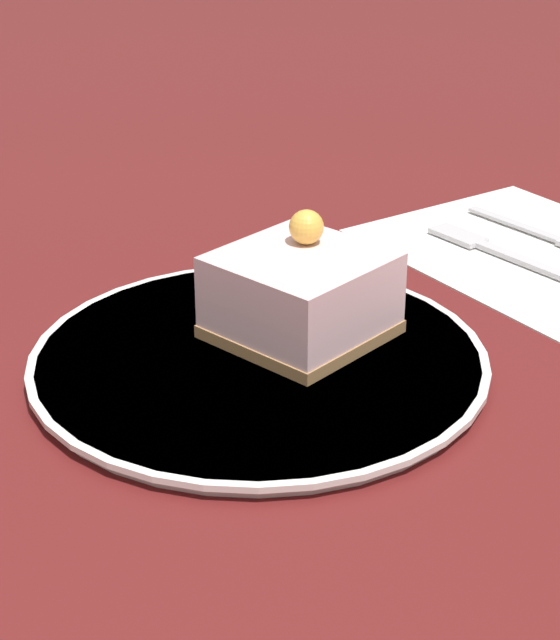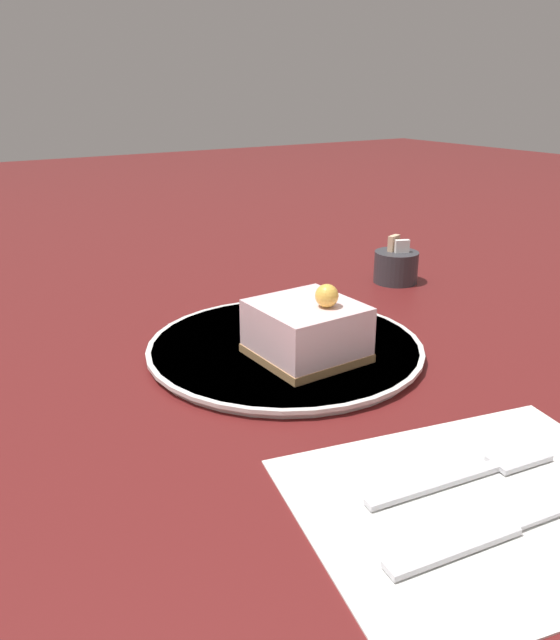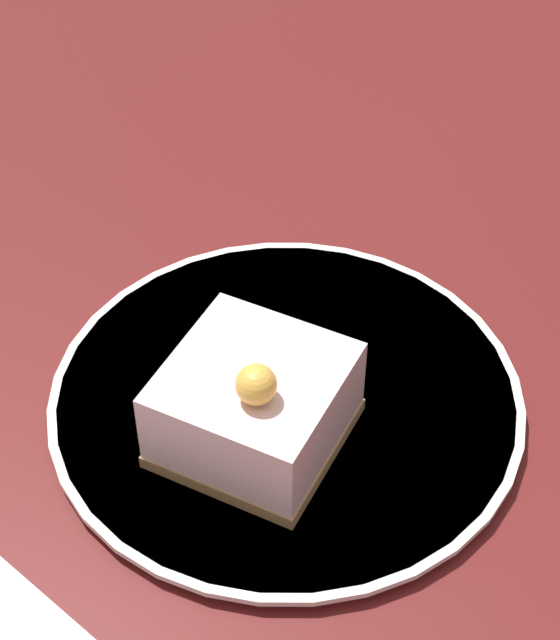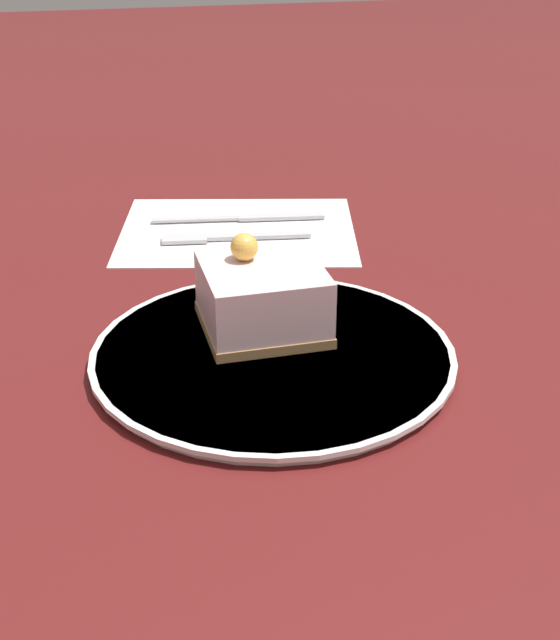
{
  "view_description": "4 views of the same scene",
  "coord_description": "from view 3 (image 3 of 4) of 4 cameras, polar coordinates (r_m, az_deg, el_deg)",
  "views": [
    {
      "loc": [
        -0.44,
        -0.42,
        0.33
      ],
      "look_at": [
        -0.01,
        -0.0,
        0.03
      ],
      "focal_mm": 60.0,
      "sensor_mm": 36.0,
      "label": 1
    },
    {
      "loc": [
        0.49,
        -0.33,
        0.27
      ],
      "look_at": [
        -0.01,
        -0.01,
        0.04
      ],
      "focal_mm": 35.0,
      "sensor_mm": 36.0,
      "label": 2
    },
    {
      "loc": [
        0.37,
        0.2,
        0.49
      ],
      "look_at": [
        -0.04,
        -0.01,
        0.05
      ],
      "focal_mm": 60.0,
      "sensor_mm": 36.0,
      "label": 3
    },
    {
      "loc": [
        -0.62,
        0.13,
        0.35
      ],
      "look_at": [
        -0.04,
        -0.0,
        0.04
      ],
      "focal_mm": 50.0,
      "sensor_mm": 36.0,
      "label": 4
    }
  ],
  "objects": [
    {
      "name": "cake_slice",
      "position": [
        0.61,
        -1.48,
        -4.51
      ],
      "size": [
        0.1,
        0.1,
        0.08
      ],
      "rotation": [
        0.0,
        0.0,
        0.03
      ],
      "color": "#9E7547",
      "rests_on": "plate"
    },
    {
      "name": "plate",
      "position": [
        0.65,
        0.65,
        -4.35
      ],
      "size": [
        0.29,
        0.29,
        0.01
      ],
      "color": "silver",
      "rests_on": "ground_plane"
    },
    {
      "name": "ground_plane",
      "position": [
        0.65,
        -0.58,
        -5.84
      ],
      "size": [
        4.0,
        4.0,
        0.0
      ],
      "primitive_type": "plane",
      "color": "#5B1919"
    }
  ]
}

